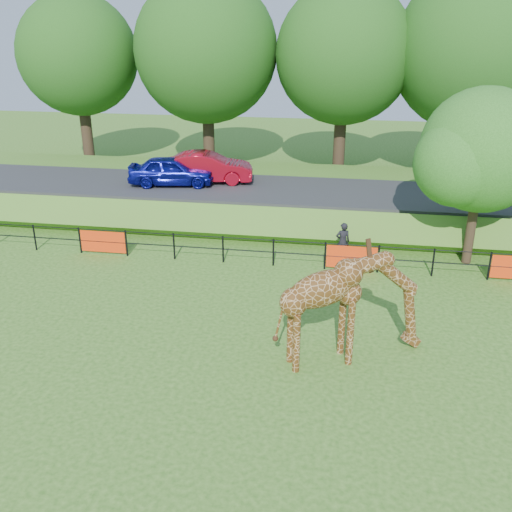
% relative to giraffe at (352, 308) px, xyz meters
% --- Properties ---
extents(ground, '(90.00, 90.00, 0.00)m').
position_rel_giraffe_xyz_m(ground, '(-3.03, -1.82, -1.58)').
color(ground, '#306318').
rests_on(ground, ground).
extents(giraffe, '(4.36, 2.59, 3.16)m').
position_rel_giraffe_xyz_m(giraffe, '(0.00, 0.00, 0.00)').
color(giraffe, '#563111').
rests_on(giraffe, ground).
extents(perimeter_fence, '(28.07, 0.10, 1.10)m').
position_rel_giraffe_xyz_m(perimeter_fence, '(-3.03, 6.18, -1.03)').
color(perimeter_fence, black).
rests_on(perimeter_fence, ground).
extents(embankment, '(40.00, 9.00, 1.30)m').
position_rel_giraffe_xyz_m(embankment, '(-3.03, 13.68, -0.93)').
color(embankment, '#306318').
rests_on(embankment, ground).
extents(road, '(40.00, 5.00, 0.12)m').
position_rel_giraffe_xyz_m(road, '(-3.03, 12.18, -0.22)').
color(road, '#2B2B2D').
rests_on(road, embankment).
extents(car_blue, '(4.35, 2.30, 1.41)m').
position_rel_giraffe_xyz_m(car_blue, '(-8.86, 12.02, 0.54)').
color(car_blue, '#13199E').
rests_on(car_blue, road).
extents(car_red, '(4.71, 2.24, 1.49)m').
position_rel_giraffe_xyz_m(car_red, '(-7.30, 12.81, 0.58)').
color(car_red, '#B00C1F').
rests_on(car_red, road).
extents(visitor, '(0.65, 0.52, 1.57)m').
position_rel_giraffe_xyz_m(visitor, '(-0.40, 7.19, -0.80)').
color(visitor, black).
rests_on(visitor, ground).
extents(tree_east, '(5.40, 4.71, 6.76)m').
position_rel_giraffe_xyz_m(tree_east, '(4.57, 7.81, 2.70)').
color(tree_east, '#2F2315').
rests_on(tree_east, ground).
extents(bg_tree_line, '(37.30, 8.80, 11.82)m').
position_rel_giraffe_xyz_m(bg_tree_line, '(-1.14, 20.18, 5.61)').
color(bg_tree_line, '#2F2315').
rests_on(bg_tree_line, ground).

